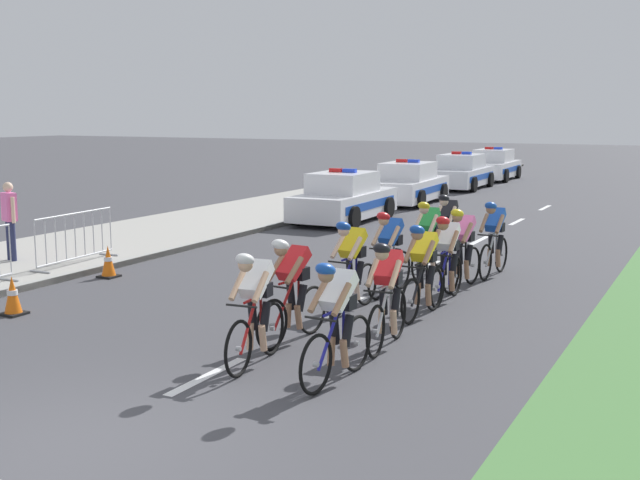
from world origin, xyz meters
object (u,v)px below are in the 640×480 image
cyclist_sixth (423,269)px  spectator_closest (10,216)px  police_car_nearest (344,199)px  cyclist_lead (255,307)px  cyclist_second (337,320)px  cyclist_third (292,288)px  traffic_cone_mid (108,262)px  cyclist_fourth (387,293)px  cyclist_eighth (447,257)px  cyclist_fifth (351,264)px  cyclist_tenth (462,247)px  cyclist_ninth (428,238)px  police_car_furthest (494,166)px  cyclist_twelfth (494,238)px  police_car_second (408,185)px  cyclist_seventh (390,251)px  police_car_third (462,173)px  crowd_barrier_rear (75,239)px  cyclist_eleventh (447,228)px  traffic_cone_far (13,296)px

cyclist_sixth → spectator_closest: 9.30m
cyclist_sixth → police_car_nearest: size_ratio=0.39×
cyclist_lead → spectator_closest: size_ratio=1.03×
cyclist_second → spectator_closest: bearing=159.4°
cyclist_third → traffic_cone_mid: bearing=157.1°
cyclist_fourth → spectator_closest: 9.64m
cyclist_sixth → cyclist_eighth: bearing=89.8°
cyclist_third → cyclist_fifth: 2.01m
cyclist_tenth → cyclist_ninth: bearing=138.9°
cyclist_ninth → traffic_cone_mid: (-5.61, -2.99, -0.48)m
cyclist_fourth → cyclist_eighth: size_ratio=1.00×
cyclist_eighth → police_car_furthest: (-6.06, 25.47, -0.11)m
cyclist_third → cyclist_tenth: size_ratio=1.00×
cyclist_twelfth → police_car_second: bearing=118.5°
cyclist_ninth → cyclist_seventh: bearing=-92.1°
police_car_nearest → cyclist_ninth: bearing=-52.9°
police_car_furthest → cyclist_ninth: bearing=-77.9°
cyclist_third → cyclist_seventh: bearing=88.7°
cyclist_sixth → traffic_cone_mid: bearing=178.8°
cyclist_twelfth → cyclist_fourth: bearing=-89.9°
police_car_third → cyclist_tenth: bearing=-72.7°
cyclist_tenth → cyclist_sixth: bearing=-88.3°
police_car_furthest → spectator_closest: bearing=-96.9°
cyclist_second → cyclist_tenth: 5.74m
cyclist_seventh → police_car_second: bearing=109.7°
cyclist_sixth → cyclist_tenth: (-0.07, 2.29, 0.00)m
cyclist_seventh → crowd_barrier_rear: (-6.72, -0.80, -0.14)m
traffic_cone_mid → spectator_closest: (-2.66, -0.02, 0.77)m
cyclist_twelfth → police_car_furthest: (-6.20, 22.95, -0.11)m
cyclist_tenth → traffic_cone_mid: 6.93m
cyclist_eleventh → traffic_cone_far: bearing=-122.7°
cyclist_second → cyclist_sixth: bearing=92.7°
cyclist_tenth → cyclist_fifth: bearing=-114.3°
traffic_cone_far → police_car_second: bearing=90.4°
cyclist_third → police_car_third: police_car_third is taller
crowd_barrier_rear → police_car_third: bearing=85.3°
cyclist_third → police_car_nearest: police_car_nearest is taller
police_car_nearest → crowd_barrier_rear: size_ratio=1.91×
cyclist_seventh → cyclist_eighth: size_ratio=1.00×
cyclist_third → crowd_barrier_rear: 7.15m
spectator_closest → police_car_second: bearing=77.9°
cyclist_eighth → traffic_cone_far: cyclist_eighth is taller
cyclist_fifth → traffic_cone_mid: cyclist_fifth is taller
cyclist_eighth → cyclist_tenth: size_ratio=1.00×
cyclist_lead → cyclist_eighth: bearing=76.8°
cyclist_lead → traffic_cone_far: 4.93m
cyclist_third → police_car_third: (-4.89, 23.69, -0.11)m
cyclist_tenth → traffic_cone_far: size_ratio=2.69×
cyclist_eleventh → police_car_nearest: bearing=133.8°
cyclist_lead → cyclist_tenth: (0.99, 5.62, 0.00)m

